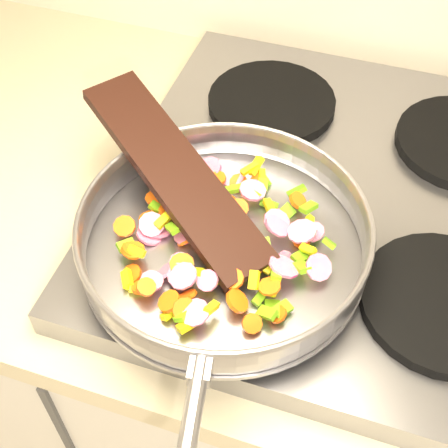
% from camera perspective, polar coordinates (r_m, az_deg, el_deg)
% --- Properties ---
extents(cooktop, '(0.60, 0.60, 0.04)m').
position_cam_1_polar(cooktop, '(0.85, 10.79, 1.94)').
color(cooktop, '#939399').
rests_on(cooktop, counter_top).
extents(grate_fl, '(0.19, 0.19, 0.02)m').
position_cam_1_polar(grate_fl, '(0.76, -1.35, -1.53)').
color(grate_fl, black).
rests_on(grate_fl, cooktop).
extents(grate_fr, '(0.19, 0.19, 0.02)m').
position_cam_1_polar(grate_fr, '(0.75, 19.49, -6.76)').
color(grate_fr, black).
rests_on(grate_fr, cooktop).
extents(grate_bl, '(0.19, 0.19, 0.02)m').
position_cam_1_polar(grate_bl, '(0.95, 4.37, 11.04)').
color(grate_bl, black).
rests_on(grate_bl, cooktop).
extents(saute_pan, '(0.38, 0.54, 0.06)m').
position_cam_1_polar(saute_pan, '(0.71, -0.02, -1.09)').
color(saute_pan, '#9E9EA5').
rests_on(saute_pan, grate_fl).
extents(vegetable_heap, '(0.27, 0.27, 0.05)m').
position_cam_1_polar(vegetable_heap, '(0.73, -0.48, -1.11)').
color(vegetable_heap, '#66AC15').
rests_on(vegetable_heap, saute_pan).
extents(wooden_spatula, '(0.30, 0.24, 0.08)m').
position_cam_1_polar(wooden_spatula, '(0.75, -4.49, 4.74)').
color(wooden_spatula, black).
rests_on(wooden_spatula, saute_pan).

